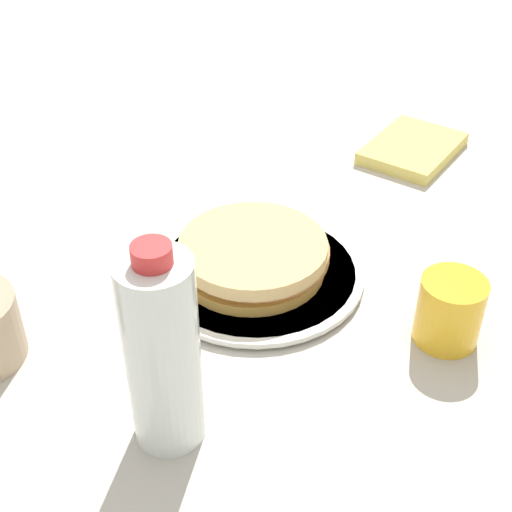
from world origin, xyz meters
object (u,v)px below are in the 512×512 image
object	(u,v)px
pancake_stack	(254,255)
water_bottle_near	(162,353)
plate	(256,272)
juice_glass	(450,308)

from	to	relation	value
pancake_stack	water_bottle_near	xyz separation A→B (m)	(-0.26, -0.01, 0.07)
plate	juice_glass	size ratio (longest dim) A/B	3.37
plate	juice_glass	distance (m)	0.25
pancake_stack	juice_glass	distance (m)	0.25
plate	juice_glass	bearing A→B (deg)	-94.87
water_bottle_near	juice_glass	bearing A→B (deg)	-43.99
pancake_stack	juice_glass	xyz separation A→B (m)	(-0.02, -0.25, 0.01)
plate	pancake_stack	world-z (taller)	pancake_stack
juice_glass	water_bottle_near	size ratio (longest dim) A/B	0.36
pancake_stack	plate	bearing A→B (deg)	-65.59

